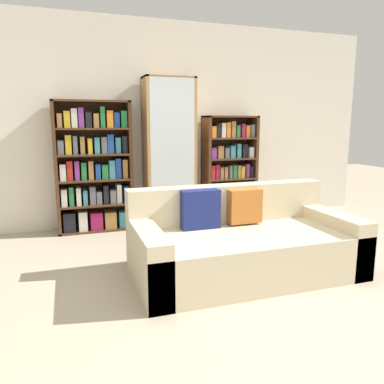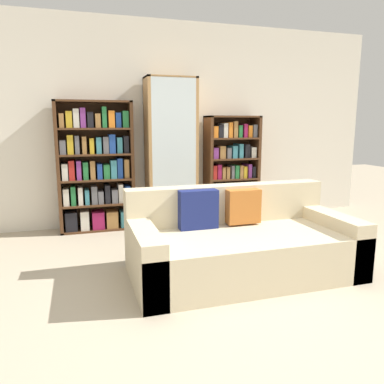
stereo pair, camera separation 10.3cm
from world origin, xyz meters
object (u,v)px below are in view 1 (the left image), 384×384
(bookshelf_left, at_px, (94,170))
(display_cabinet, at_px, (169,153))
(bookshelf_right, at_px, (229,170))
(couch, at_px, (242,244))
(wine_bottle, at_px, (236,229))

(bookshelf_left, height_order, display_cabinet, display_cabinet)
(bookshelf_left, relative_size, bookshelf_right, 1.12)
(couch, distance_m, wine_bottle, 0.88)
(display_cabinet, distance_m, wine_bottle, 1.42)
(bookshelf_left, xyz_separation_m, wine_bottle, (1.49, -1.06, -0.63))
(bookshelf_left, distance_m, display_cabinet, 1.00)
(bookshelf_left, height_order, bookshelf_right, bookshelf_left)
(display_cabinet, distance_m, bookshelf_right, 0.92)
(bookshelf_left, xyz_separation_m, bookshelf_right, (1.86, 0.00, -0.07))
(bookshelf_right, bearing_deg, display_cabinet, -178.94)
(couch, distance_m, bookshelf_right, 2.05)
(display_cabinet, bearing_deg, bookshelf_right, 1.06)
(couch, height_order, wine_bottle, couch)
(bookshelf_right, bearing_deg, bookshelf_left, -179.98)
(bookshelf_right, height_order, wine_bottle, bookshelf_right)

